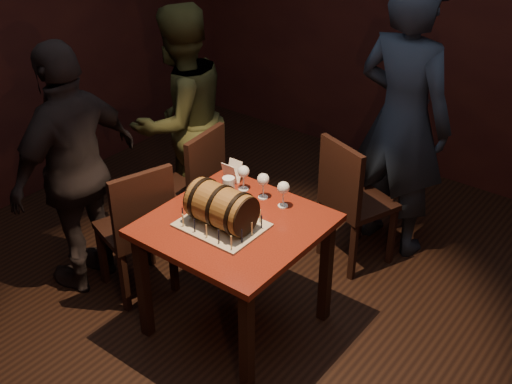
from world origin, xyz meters
TOP-DOWN VIEW (x-y plane):
  - room_shell at (0.00, 0.00)m, footprint 5.04×5.04m
  - pub_table at (-0.17, -0.01)m, footprint 0.90×0.90m
  - cake_board at (-0.21, -0.09)m, footprint 0.45×0.35m
  - barrel_cake at (-0.21, -0.09)m, footprint 0.41×0.24m
  - birthday_candles at (-0.21, -0.09)m, footprint 0.40×0.30m
  - wine_glass_left at (-0.36, 0.29)m, footprint 0.07×0.07m
  - wine_glass_mid at (-0.21, 0.29)m, footprint 0.07×0.07m
  - wine_glass_right at (-0.06, 0.28)m, footprint 0.07×0.07m
  - pint_of_ale at (-0.35, 0.15)m, footprint 0.07×0.07m
  - menu_card at (-0.48, 0.33)m, footprint 0.10×0.05m
  - chair_back at (0.02, 0.95)m, footprint 0.51×0.51m
  - chair_left_rear at (-0.91, 0.45)m, footprint 0.44×0.44m
  - chair_left_front at (-0.84, -0.14)m, footprint 0.50×0.50m
  - person_back at (0.13, 1.37)m, footprint 0.74×0.53m
  - person_left_rear at (-1.24, 0.68)m, footprint 0.72×0.87m
  - person_left_front at (-1.25, -0.24)m, footprint 0.47×0.99m

SIDE VIEW (x-z plane):
  - chair_back at x=0.02m, z-range 0.06..0.99m
  - chair_left_rear at x=-0.91m, z-range 0.06..0.99m
  - chair_left_front at x=-0.84m, z-range 0.06..0.99m
  - pub_table at x=-0.17m, z-range 0.27..1.02m
  - cake_board at x=-0.21m, z-range 0.75..0.76m
  - birthday_candles at x=-0.21m, z-range 0.76..0.85m
  - menu_card at x=-0.48m, z-range 0.75..0.88m
  - person_left_front at x=-1.25m, z-range 0.00..1.64m
  - pint_of_ale at x=-0.35m, z-range 0.75..0.90m
  - person_left_rear at x=-1.24m, z-range 0.00..1.65m
  - wine_glass_mid at x=-0.21m, z-range 0.79..0.95m
  - wine_glass_left at x=-0.36m, z-range 0.79..0.95m
  - wine_glass_right at x=-0.06m, z-range 0.79..0.95m
  - barrel_cake at x=-0.21m, z-range 0.75..1.00m
  - person_back at x=0.13m, z-range 0.00..1.90m
  - room_shell at x=0.00m, z-range 0.00..2.80m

